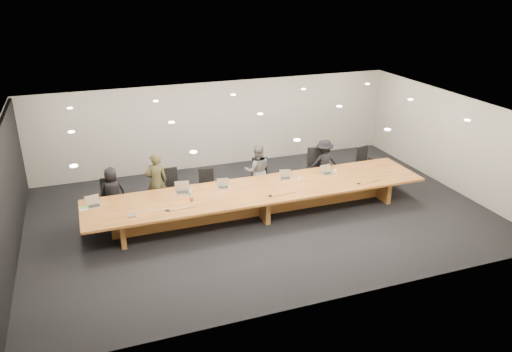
% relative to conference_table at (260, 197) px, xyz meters
% --- Properties ---
extents(ground, '(12.00, 12.00, 0.00)m').
position_rel_conference_table_xyz_m(ground, '(0.00, 0.00, -0.52)').
color(ground, black).
rests_on(ground, ground).
extents(back_wall, '(12.00, 0.02, 2.80)m').
position_rel_conference_table_xyz_m(back_wall, '(0.00, 4.00, 0.88)').
color(back_wall, beige).
rests_on(back_wall, ground).
extents(left_wall_panel, '(0.08, 7.84, 2.74)m').
position_rel_conference_table_xyz_m(left_wall_panel, '(-5.94, 0.00, 0.85)').
color(left_wall_panel, black).
rests_on(left_wall_panel, ground).
extents(conference_table, '(9.00, 1.80, 0.75)m').
position_rel_conference_table_xyz_m(conference_table, '(0.00, 0.00, 0.00)').
color(conference_table, brown).
rests_on(conference_table, ground).
extents(chair_far_left, '(0.57, 0.57, 1.04)m').
position_rel_conference_table_xyz_m(chair_far_left, '(-3.72, 1.27, -0.00)').
color(chair_far_left, black).
rests_on(chair_far_left, ground).
extents(chair_left, '(0.56, 0.56, 1.09)m').
position_rel_conference_table_xyz_m(chair_left, '(-2.10, 1.29, 0.03)').
color(chair_left, black).
rests_on(chair_left, ground).
extents(chair_mid_left, '(0.62, 0.62, 0.99)m').
position_rel_conference_table_xyz_m(chair_mid_left, '(-1.13, 1.20, -0.02)').
color(chair_mid_left, black).
rests_on(chair_mid_left, ground).
extents(chair_mid_right, '(0.66, 0.66, 1.06)m').
position_rel_conference_table_xyz_m(chair_mid_right, '(0.50, 1.31, 0.01)').
color(chair_mid_right, black).
rests_on(chair_mid_right, ground).
extents(chair_right, '(0.78, 0.78, 1.21)m').
position_rel_conference_table_xyz_m(chair_right, '(2.22, 1.15, 0.08)').
color(chair_right, black).
rests_on(chair_right, ground).
extents(chair_far_right, '(0.61, 0.61, 1.00)m').
position_rel_conference_table_xyz_m(chair_far_right, '(4.03, 1.32, -0.02)').
color(chair_far_right, black).
rests_on(chair_far_right, ground).
extents(person_a, '(0.67, 0.44, 1.37)m').
position_rel_conference_table_xyz_m(person_a, '(-3.64, 1.25, 0.16)').
color(person_a, black).
rests_on(person_a, ground).
extents(person_b, '(0.61, 0.41, 1.63)m').
position_rel_conference_table_xyz_m(person_b, '(-2.49, 1.27, 0.29)').
color(person_b, '#38361E').
rests_on(person_b, ground).
extents(person_c, '(0.86, 0.73, 1.55)m').
position_rel_conference_table_xyz_m(person_c, '(0.36, 1.18, 0.26)').
color(person_c, '#535456').
rests_on(person_c, ground).
extents(person_d, '(1.02, 0.70, 1.46)m').
position_rel_conference_table_xyz_m(person_d, '(2.48, 1.19, 0.21)').
color(person_d, black).
rests_on(person_d, ground).
extents(laptop_a, '(0.38, 0.31, 0.27)m').
position_rel_conference_table_xyz_m(laptop_a, '(-4.14, 0.37, 0.36)').
color(laptop_a, beige).
rests_on(laptop_a, conference_table).
extents(laptop_b, '(0.40, 0.32, 0.29)m').
position_rel_conference_table_xyz_m(laptop_b, '(-1.96, 0.43, 0.37)').
color(laptop_b, tan).
rests_on(laptop_b, conference_table).
extents(laptop_c, '(0.34, 0.27, 0.24)m').
position_rel_conference_table_xyz_m(laptop_c, '(-0.88, 0.38, 0.35)').
color(laptop_c, '#BBB08F').
rests_on(laptop_c, conference_table).
extents(laptop_d, '(0.36, 0.30, 0.24)m').
position_rel_conference_table_xyz_m(laptop_d, '(0.90, 0.41, 0.35)').
color(laptop_d, tan).
rests_on(laptop_d, conference_table).
extents(laptop_e, '(0.36, 0.28, 0.26)m').
position_rel_conference_table_xyz_m(laptop_e, '(2.14, 0.32, 0.36)').
color(laptop_e, '#C5B196').
rests_on(laptop_e, conference_table).
extents(water_bottle, '(0.07, 0.07, 0.21)m').
position_rel_conference_table_xyz_m(water_bottle, '(-1.83, 0.07, 0.33)').
color(water_bottle, silver).
rests_on(water_bottle, conference_table).
extents(amber_mug, '(0.09, 0.09, 0.10)m').
position_rel_conference_table_xyz_m(amber_mug, '(-1.85, -0.12, 0.28)').
color(amber_mug, brown).
rests_on(amber_mug, conference_table).
extents(paper_cup_near, '(0.08, 0.08, 0.08)m').
position_rel_conference_table_xyz_m(paper_cup_near, '(1.19, 0.14, 0.27)').
color(paper_cup_near, white).
rests_on(paper_cup_near, conference_table).
extents(paper_cup_far, '(0.11, 0.11, 0.10)m').
position_rel_conference_table_xyz_m(paper_cup_far, '(2.38, 0.31, 0.28)').
color(paper_cup_far, white).
rests_on(paper_cup_far, conference_table).
extents(notepad, '(0.29, 0.24, 0.02)m').
position_rel_conference_table_xyz_m(notepad, '(-4.35, 0.33, 0.24)').
color(notepad, silver).
rests_on(notepad, conference_table).
extents(lime_gadget, '(0.18, 0.13, 0.02)m').
position_rel_conference_table_xyz_m(lime_gadget, '(-4.36, 0.34, 0.26)').
color(lime_gadget, green).
rests_on(lime_gadget, notepad).
extents(av_box, '(0.21, 0.17, 0.03)m').
position_rel_conference_table_xyz_m(av_box, '(-3.34, -0.46, 0.24)').
color(av_box, '#A9A9AE').
rests_on(av_box, conference_table).
extents(mic_left, '(0.15, 0.15, 0.03)m').
position_rel_conference_table_xyz_m(mic_left, '(-2.52, -0.46, 0.24)').
color(mic_left, black).
rests_on(mic_left, conference_table).
extents(mic_center, '(0.15, 0.15, 0.03)m').
position_rel_conference_table_xyz_m(mic_center, '(0.09, -0.51, 0.25)').
color(mic_center, black).
rests_on(mic_center, conference_table).
extents(mic_right, '(0.13, 0.13, 0.03)m').
position_rel_conference_table_xyz_m(mic_right, '(2.61, -0.58, 0.24)').
color(mic_right, black).
rests_on(mic_right, conference_table).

